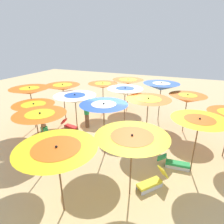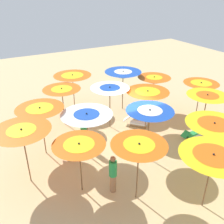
{
  "view_description": "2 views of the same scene",
  "coord_description": "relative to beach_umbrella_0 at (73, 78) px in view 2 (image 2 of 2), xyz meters",
  "views": [
    {
      "loc": [
        -8.21,
        -3.31,
        4.95
      ],
      "look_at": [
        0.36,
        0.25,
        1.36
      ],
      "focal_mm": 30.05,
      "sensor_mm": 36.0,
      "label": 1
    },
    {
      "loc": [
        -8.94,
        5.69,
        7.18
      ],
      "look_at": [
        0.98,
        0.29,
        1.34
      ],
      "focal_mm": 40.1,
      "sensor_mm": 36.0,
      "label": 2
    }
  ],
  "objects": [
    {
      "name": "ground",
      "position": [
        -4.94,
        -0.88,
        -2.07
      ],
      "size": [
        39.14,
        39.14,
        0.04
      ],
      "primitive_type": "cube",
      "color": "#D1B57F"
    },
    {
      "name": "beach_umbrella_0",
      "position": [
        0.0,
        0.0,
        0.0
      ],
      "size": [
        2.3,
        2.3,
        2.26
      ],
      "color": "brown",
      "rests_on": "ground"
    },
    {
      "name": "beach_umbrella_1",
      "position": [
        -1.71,
        1.25,
        -0.05
      ],
      "size": [
        2.04,
        2.04,
        2.22
      ],
      "color": "brown",
      "rests_on": "ground"
    },
    {
      "name": "beach_umbrella_2",
      "position": [
        -3.89,
        2.94,
        0.15
      ],
      "size": [
        2.11,
        2.11,
        2.43
      ],
      "color": "brown",
      "rests_on": "ground"
    },
    {
      "name": "beach_umbrella_3",
      "position": [
        -5.47,
        4.0,
        0.2
      ],
      "size": [
        2.18,
        2.18,
        2.49
      ],
      "color": "brown",
      "rests_on": "ground"
    },
    {
      "name": "beach_umbrella_4",
      "position": [
        -1.57,
        -2.64,
        0.21
      ],
      "size": [
        2.21,
        2.21,
        2.53
      ],
      "color": "brown",
      "rests_on": "ground"
    },
    {
      "name": "beach_umbrella_5",
      "position": [
        -3.2,
        -0.87,
        0.12
      ],
      "size": [
        2.06,
        2.06,
        2.42
      ],
      "color": "brown",
      "rests_on": "ground"
    },
    {
      "name": "beach_umbrella_6",
      "position": [
        -5.11,
        1.28,
        -0.03
      ],
      "size": [
        2.24,
        2.24,
        2.29
      ],
      "color": "brown",
      "rests_on": "ground"
    },
    {
      "name": "beach_umbrella_7",
      "position": [
        -6.93,
        2.36,
        -0.09
      ],
      "size": [
        1.92,
        1.92,
        2.21
      ],
      "color": "brown",
      "rests_on": "ground"
    },
    {
      "name": "beach_umbrella_8",
      "position": [
        -2.58,
        -4.23,
        -0.1
      ],
      "size": [
        1.98,
        1.98,
        2.22
      ],
      "color": "brown",
      "rests_on": "ground"
    },
    {
      "name": "beach_umbrella_9",
      "position": [
        -4.34,
        -2.46,
        0.01
      ],
      "size": [
        2.22,
        2.22,
        2.31
      ],
      "color": "brown",
      "rests_on": "ground"
    },
    {
      "name": "beach_umbrella_10",
      "position": [
        -6.46,
        -1.03,
        0.22
      ],
      "size": [
        2.04,
        2.04,
        2.5
      ],
      "color": "brown",
      "rests_on": "ground"
    },
    {
      "name": "beach_umbrella_11",
      "position": [
        -8.25,
        0.72,
        0.16
      ],
      "size": [
        1.94,
        1.94,
        2.46
      ],
      "color": "brown",
      "rests_on": "ground"
    },
    {
      "name": "beach_umbrella_12",
      "position": [
        -4.55,
        -6.05,
        -0.13
      ],
      "size": [
        2.01,
        2.01,
        2.18
      ],
      "color": "brown",
      "rests_on": "ground"
    },
    {
      "name": "beach_umbrella_13",
      "position": [
        -6.2,
        -4.73,
        0.04
      ],
      "size": [
        2.05,
        2.05,
        2.33
      ],
      "color": "brown",
      "rests_on": "ground"
    },
    {
      "name": "beach_umbrella_14",
      "position": [
        -8.3,
        -2.83,
        0.04
      ],
      "size": [
        2.28,
        2.28,
        2.31
      ],
      "color": "brown",
      "rests_on": "ground"
    },
    {
      "name": "beach_umbrella_15",
      "position": [
        -9.73,
        -1.16,
        0.05
      ],
      "size": [
        2.23,
        2.23,
        2.33
      ],
      "color": "brown",
      "rests_on": "ground"
    },
    {
      "name": "lounger_0",
      "position": [
        -7.68,
        -3.46,
        -1.83
      ],
      "size": [
        1.16,
        1.04,
        0.71
      ],
      "rotation": [
        0.0,
        0.0,
        8.73
      ],
      "color": "silver",
      "rests_on": "ground"
    },
    {
      "name": "lounger_1",
      "position": [
        -3.84,
        -2.22,
        -1.84
      ],
      "size": [
        1.2,
        1.17,
        0.61
      ],
      "rotation": [
        0.0,
        0.0,
        3.91
      ],
      "color": "olive",
      "rests_on": "ground"
    },
    {
      "name": "lounger_2",
      "position": [
        -4.89,
        1.93,
        -1.85
      ],
      "size": [
        0.51,
        1.17,
        0.59
      ],
      "rotation": [
        0.0,
        0.0,
        4.54
      ],
      "color": "olive",
      "rests_on": "ground"
    },
    {
      "name": "lounger_3",
      "position": [
        -6.19,
        -4.13,
        -1.86
      ],
      "size": [
        0.44,
        1.32,
        0.51
      ],
      "rotation": [
        0.0,
        0.0,
        4.79
      ],
      "color": "silver",
      "rests_on": "ground"
    },
    {
      "name": "beachgoer_0",
      "position": [
        -4.25,
        1.13,
        -1.08
      ],
      "size": [
        0.3,
        0.3,
        1.83
      ],
      "rotation": [
        0.0,
        0.0,
        3.01
      ],
      "color": "brown",
      "rests_on": "ground"
    },
    {
      "name": "beachgoer_1",
      "position": [
        -7.54,
        1.33,
        -1.2
      ],
      "size": [
        0.3,
        0.3,
        1.63
      ],
      "rotation": [
        0.0,
        0.0,
        1.34
      ],
      "color": "#A3704C",
      "rests_on": "ground"
    }
  ]
}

